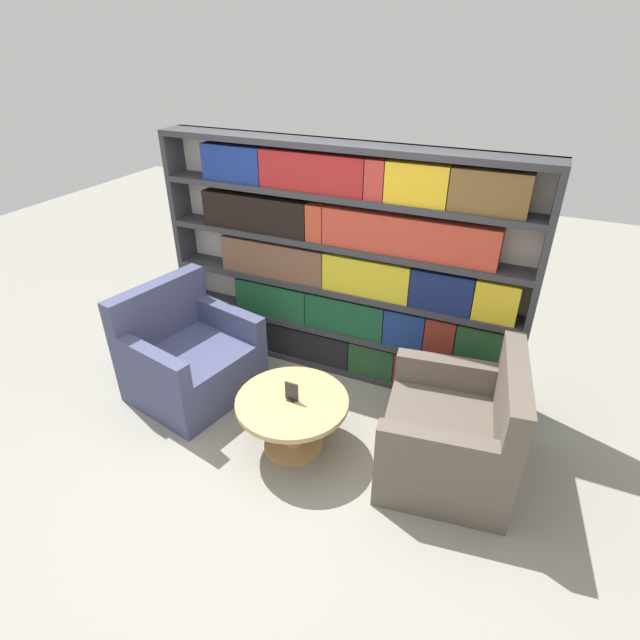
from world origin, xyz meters
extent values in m
plane|color=gray|center=(0.00, 0.00, 0.00)|extent=(14.00, 14.00, 0.00)
cube|color=silver|center=(0.00, 1.44, 1.02)|extent=(3.21, 0.05, 2.04)
cube|color=#333338|center=(-1.58, 1.32, 1.02)|extent=(0.05, 0.30, 2.04)
cube|color=#333338|center=(1.58, 1.32, 1.02)|extent=(0.05, 0.30, 2.04)
cube|color=#333338|center=(0.00, 1.32, 0.03)|extent=(3.11, 0.30, 0.05)
cube|color=#333338|center=(0.00, 1.32, 0.41)|extent=(3.11, 0.30, 0.05)
cube|color=#333338|center=(0.00, 1.32, 0.82)|extent=(3.11, 0.30, 0.05)
cube|color=#333338|center=(0.00, 1.32, 1.22)|extent=(3.11, 0.30, 0.05)
cube|color=#333338|center=(0.00, 1.32, 1.63)|extent=(3.11, 0.30, 0.05)
cube|color=#333338|center=(0.00, 1.32, 2.01)|extent=(3.11, 0.30, 0.05)
cube|color=navy|center=(-0.92, 1.29, 0.20)|extent=(0.48, 0.20, 0.30)
cube|color=black|center=(-0.25, 1.29, 0.20)|extent=(0.84, 0.20, 0.30)
cube|color=#234C29|center=(0.38, 1.29, 0.20)|extent=(0.42, 0.20, 0.30)
cube|color=maroon|center=(0.67, 1.29, 0.20)|extent=(0.14, 0.20, 0.30)
cube|color=#317042|center=(1.04, 1.29, 0.20)|extent=(0.60, 0.20, 0.30)
cube|color=#1C5632|center=(-0.62, 1.29, 0.60)|extent=(0.72, 0.20, 0.33)
cube|color=#185131|center=(0.11, 1.29, 0.60)|extent=(0.73, 0.20, 0.33)
cube|color=navy|center=(0.65, 1.29, 0.60)|extent=(0.34, 0.20, 0.33)
cube|color=maroon|center=(0.95, 1.29, 0.60)|extent=(0.24, 0.20, 0.33)
cube|color=#214D26|center=(1.29, 1.29, 0.60)|extent=(0.42, 0.20, 0.33)
cube|color=brown|center=(-0.59, 1.29, 1.00)|extent=(1.00, 0.20, 0.32)
cube|color=gold|center=(0.29, 1.29, 1.00)|extent=(0.75, 0.20, 0.32)
cube|color=#132151|center=(0.91, 1.29, 1.00)|extent=(0.49, 0.20, 0.32)
cube|color=gold|center=(1.33, 1.29, 1.00)|extent=(0.32, 0.20, 0.32)
cube|color=black|center=(-0.75, 1.29, 1.40)|extent=(1.00, 0.20, 0.31)
cube|color=#B74127|center=(-0.17, 1.29, 1.40)|extent=(0.14, 0.20, 0.31)
cube|color=#BD3E2D|center=(0.60, 1.29, 1.40)|extent=(1.37, 0.20, 0.31)
cube|color=navy|center=(-0.93, 1.29, 1.81)|extent=(0.55, 0.20, 0.30)
cube|color=maroon|center=(-0.20, 1.29, 1.81)|extent=(0.89, 0.20, 0.30)
cube|color=#AF342D|center=(0.33, 1.29, 1.81)|extent=(0.15, 0.20, 0.30)
cube|color=gold|center=(0.64, 1.29, 1.81)|extent=(0.46, 0.20, 0.30)
cube|color=brown|center=(1.14, 1.29, 1.81)|extent=(0.54, 0.20, 0.30)
cube|color=#42476B|center=(-0.95, 0.44, 0.22)|extent=(1.04, 1.10, 0.45)
cube|color=#42476B|center=(-1.31, 0.51, 0.70)|extent=(0.33, 0.96, 0.50)
cube|color=#42476B|center=(-0.97, 0.02, 0.56)|extent=(0.73, 0.26, 0.22)
cube|color=#42476B|center=(-0.80, 0.83, 0.56)|extent=(0.73, 0.26, 0.22)
cube|color=brown|center=(1.21, 0.44, 0.22)|extent=(0.99, 1.06, 0.45)
cube|color=brown|center=(1.57, 0.49, 0.70)|extent=(0.27, 0.96, 0.50)
cube|color=brown|center=(1.09, 0.84, 0.56)|extent=(0.73, 0.22, 0.22)
cube|color=brown|center=(1.20, 0.02, 0.56)|extent=(0.73, 0.22, 0.22)
cylinder|color=tan|center=(0.13, 0.19, 0.20)|extent=(0.15, 0.15, 0.41)
cylinder|color=tan|center=(0.13, 0.19, 0.01)|extent=(0.46, 0.46, 0.03)
cylinder|color=tan|center=(0.13, 0.19, 0.43)|extent=(0.83, 0.83, 0.04)
cube|color=black|center=(0.13, 0.19, 0.45)|extent=(0.06, 0.06, 0.01)
cube|color=#2D2D2D|center=(0.13, 0.19, 0.52)|extent=(0.10, 0.01, 0.15)
camera|label=1|loc=(1.49, -2.30, 2.76)|focal=28.00mm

